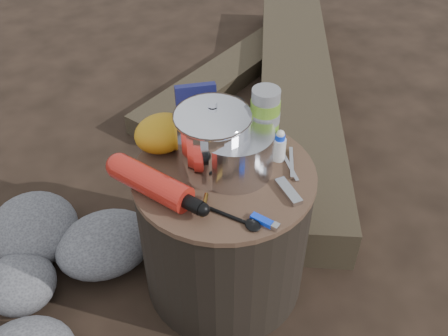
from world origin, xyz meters
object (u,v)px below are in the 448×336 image
stump (224,230)px  camping_pot (213,137)px  log_main (296,91)px  travel_mug (230,122)px  thermos (264,122)px  fuel_bottle (151,183)px

stump → camping_pot: size_ratio=2.49×
stump → log_main: 1.09m
stump → travel_mug: bearing=54.9°
stump → thermos: 0.36m
log_main → thermos: (-0.65, -0.71, 0.48)m
fuel_bottle → travel_mug: bearing=-5.4°
camping_pot → fuel_bottle: size_ratio=0.67×
fuel_bottle → travel_mug: travel_mug is taller
fuel_bottle → stump: bearing=-30.7°
camping_pot → fuel_bottle: 0.20m
stump → log_main: stump is taller
log_main → fuel_bottle: (-0.99, -0.72, 0.42)m
log_main → fuel_bottle: size_ratio=6.57×
camping_pot → log_main: bearing=41.0°
stump → thermos: (0.14, 0.03, 0.33)m
camping_pot → travel_mug: camping_pot is taller
camping_pot → thermos: same height
log_main → thermos: 1.07m
stump → log_main: (0.79, 0.74, -0.15)m
log_main → stump: bearing=-104.4°
fuel_bottle → thermos: bearing=-24.0°
thermos → travel_mug: 0.12m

